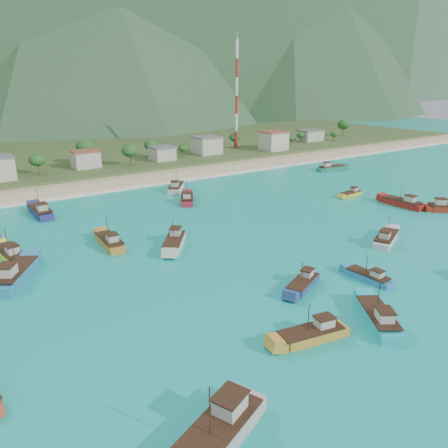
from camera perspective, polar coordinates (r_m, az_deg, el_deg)
ground at (r=80.12m, az=8.35°, el=-5.20°), size 600.00×600.00×0.00m
beach at (r=145.24m, az=-13.16°, el=5.34°), size 400.00×18.00×1.20m
land at (r=202.40m, az=-19.64°, el=8.40°), size 400.00×110.00×2.40m
surf_line at (r=136.63m, az=-11.68°, el=4.63°), size 400.00×2.50×0.08m
village at (r=170.19m, az=-10.55°, el=9.05°), size 215.11×24.51×7.72m
vegetation at (r=167.50m, az=-16.27°, el=8.66°), size 279.17×25.62×9.05m
radio_tower at (r=199.36m, az=1.66°, el=16.41°), size 1.20×1.20×45.90m
boat_0 at (r=76.91m, az=18.36°, el=-6.67°), size 2.86×8.17×4.75m
boat_1 at (r=87.73m, az=-6.50°, el=-2.43°), size 9.03×10.52×6.37m
boat_2 at (r=129.86m, az=16.26°, el=3.75°), size 8.16×3.09×4.71m
boat_3 at (r=64.63m, az=19.47°, el=-11.56°), size 8.32×10.49×6.20m
boat_4 at (r=118.82m, az=-4.85°, el=3.24°), size 8.01×10.71×6.25m
boat_5 at (r=123.56m, az=22.30°, el=2.51°), size 3.44×11.11×6.53m
boat_7 at (r=58.89m, az=11.42°, el=-14.04°), size 10.03×4.57×5.71m
boat_8 at (r=95.00m, az=20.40°, el=-1.89°), size 10.73×7.11×6.14m
boat_9 at (r=123.60m, az=27.21°, el=1.83°), size 10.42×9.50×6.45m
boat_10 at (r=131.51m, az=-6.28°, el=4.71°), size 9.26×10.52×6.42m
boat_11 at (r=164.09m, az=13.82°, el=7.05°), size 11.15×4.78×6.38m
boat_13 at (r=90.23m, az=-14.70°, el=-2.35°), size 3.62×10.70×6.24m
boat_18 at (r=90.57m, az=-26.16°, el=-3.64°), size 4.64×10.96×6.27m
boat_20 at (r=44.27m, az=-1.01°, el=-25.98°), size 13.18×8.40×7.52m
boat_21 at (r=115.71m, az=-22.83°, el=1.45°), size 3.77×11.76×6.89m
boat_23 at (r=80.58m, az=-25.64°, el=-6.07°), size 9.67×12.49×7.34m
boat_24 at (r=71.76m, az=10.27°, el=-7.77°), size 9.06×5.95×5.18m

